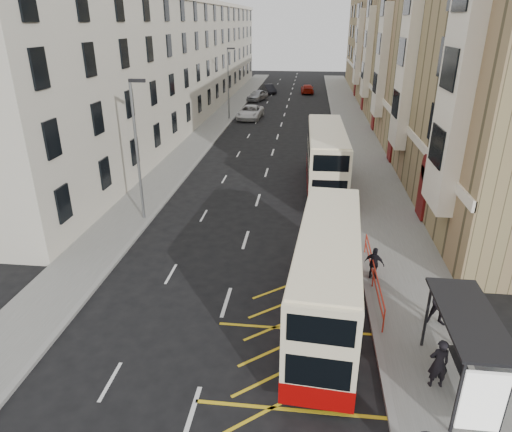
# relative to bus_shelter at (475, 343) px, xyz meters

# --- Properties ---
(ground) EXTENTS (200.00, 200.00, 0.00)m
(ground) POSITION_rel_bus_shelter_xyz_m (-8.34, 0.39, -2.14)
(ground) COLOR black
(ground) RESTS_ON ground
(pavement_right) EXTENTS (4.00, 120.00, 0.15)m
(pavement_right) POSITION_rel_bus_shelter_xyz_m (-0.34, 30.39, -2.06)
(pavement_right) COLOR slate
(pavement_right) RESTS_ON ground
(pavement_left) EXTENTS (3.00, 120.00, 0.15)m
(pavement_left) POSITION_rel_bus_shelter_xyz_m (-15.84, 30.39, -2.06)
(pavement_left) COLOR slate
(pavement_left) RESTS_ON ground
(kerb_right) EXTENTS (0.25, 120.00, 0.15)m
(kerb_right) POSITION_rel_bus_shelter_xyz_m (-2.34, 30.39, -2.06)
(kerb_right) COLOR gray
(kerb_right) RESTS_ON ground
(kerb_left) EXTENTS (0.25, 120.00, 0.15)m
(kerb_left) POSITION_rel_bus_shelter_xyz_m (-14.34, 30.39, -2.06)
(kerb_left) COLOR gray
(kerb_left) RESTS_ON ground
(road_markings) EXTENTS (10.00, 110.00, 0.01)m
(road_markings) POSITION_rel_bus_shelter_xyz_m (-8.34, 45.39, -2.13)
(road_markings) COLOR silver
(road_markings) RESTS_ON ground
(terrace_right) EXTENTS (10.75, 79.00, 15.25)m
(terrace_right) POSITION_rel_bus_shelter_xyz_m (6.54, 45.77, 5.38)
(terrace_right) COLOR #8F7E53
(terrace_right) RESTS_ON ground
(terrace_left) EXTENTS (9.18, 79.00, 13.25)m
(terrace_left) POSITION_rel_bus_shelter_xyz_m (-21.77, 45.89, 4.38)
(terrace_left) COLOR beige
(terrace_left) RESTS_ON ground
(bus_shelter) EXTENTS (1.65, 4.25, 2.70)m
(bus_shelter) POSITION_rel_bus_shelter_xyz_m (0.00, 0.00, 0.00)
(bus_shelter) COLOR black
(bus_shelter) RESTS_ON pavement_right
(guard_railing) EXTENTS (0.06, 6.56, 1.01)m
(guard_railing) POSITION_rel_bus_shelter_xyz_m (-2.09, 6.14, -1.28)
(guard_railing) COLOR red
(guard_railing) RESTS_ON pavement_right
(street_lamp_near) EXTENTS (0.93, 0.18, 8.00)m
(street_lamp_near) POSITION_rel_bus_shelter_xyz_m (-14.69, 12.39, 2.50)
(street_lamp_near) COLOR slate
(street_lamp_near) RESTS_ON pavement_left
(street_lamp_far) EXTENTS (0.93, 0.18, 8.00)m
(street_lamp_far) POSITION_rel_bus_shelter_xyz_m (-14.69, 42.39, 2.50)
(street_lamp_far) COLOR slate
(street_lamp_far) RESTS_ON pavement_left
(double_decker_front) EXTENTS (2.97, 9.96, 3.92)m
(double_decker_front) POSITION_rel_bus_shelter_xyz_m (-4.26, 3.61, -0.14)
(double_decker_front) COLOR #F8EABF
(double_decker_front) RESTS_ON ground
(double_decker_rear) EXTENTS (2.64, 10.73, 4.26)m
(double_decker_rear) POSITION_rel_bus_shelter_xyz_m (-3.94, 19.18, 0.03)
(double_decker_rear) COLOR #F8EABF
(double_decker_rear) RESTS_ON ground
(pedestrian_near) EXTENTS (0.70, 0.51, 1.78)m
(pedestrian_near) POSITION_rel_bus_shelter_xyz_m (-0.80, 0.30, -1.10)
(pedestrian_near) COLOR black
(pedestrian_near) RESTS_ON pavement_right
(pedestrian_mid) EXTENTS (1.01, 0.84, 1.89)m
(pedestrian_mid) POSITION_rel_bus_shelter_xyz_m (0.11, 3.65, -1.04)
(pedestrian_mid) COLOR black
(pedestrian_mid) RESTS_ON pavement_right
(pedestrian_far) EXTENTS (0.97, 0.70, 1.54)m
(pedestrian_far) POSITION_rel_bus_shelter_xyz_m (-1.99, 6.84, -1.22)
(pedestrian_far) COLOR black
(pedestrian_far) RESTS_ON pavement_right
(white_van) EXTENTS (2.99, 5.80, 1.56)m
(white_van) POSITION_rel_bus_shelter_xyz_m (-12.30, 43.29, -1.36)
(white_van) COLOR silver
(white_van) RESTS_ON ground
(car_silver) EXTENTS (3.22, 4.96, 1.57)m
(car_silver) POSITION_rel_bus_shelter_xyz_m (-12.94, 56.59, -1.35)
(car_silver) COLOR #9A9CA0
(car_silver) RESTS_ON ground
(car_dark) EXTENTS (2.99, 4.62, 1.44)m
(car_dark) POSITION_rel_bus_shelter_xyz_m (-11.98, 64.17, -1.42)
(car_dark) COLOR black
(car_dark) RESTS_ON ground
(car_red) EXTENTS (2.18, 4.94, 1.41)m
(car_red) POSITION_rel_bus_shelter_xyz_m (-5.72, 65.01, -1.43)
(car_red) COLOR #911005
(car_red) RESTS_ON ground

